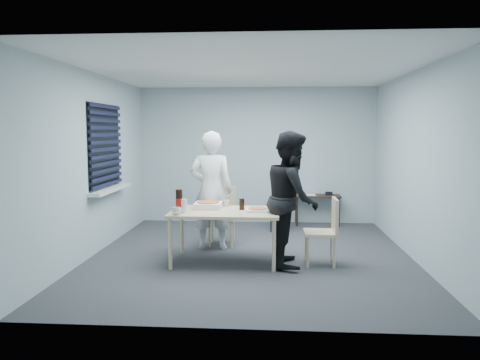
# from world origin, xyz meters

# --- Properties ---
(room) EXTENTS (5.00, 5.00, 5.00)m
(room) POSITION_xyz_m (-2.20, 0.40, 1.44)
(room) COLOR #303136
(room) RESTS_ON ground
(dining_table) EXTENTS (1.45, 0.92, 0.70)m
(dining_table) POSITION_xyz_m (-0.34, -0.35, 0.64)
(dining_table) COLOR beige
(dining_table) RESTS_ON ground
(chair_far) EXTENTS (0.42, 0.42, 0.89)m
(chair_far) POSITION_xyz_m (-0.49, 0.69, 0.51)
(chair_far) COLOR beige
(chair_far) RESTS_ON ground
(chair_right) EXTENTS (0.42, 0.42, 0.89)m
(chair_right) POSITION_xyz_m (1.02, -0.39, 0.51)
(chair_right) COLOR beige
(chair_right) RESTS_ON ground
(person_white) EXTENTS (0.65, 0.42, 1.77)m
(person_white) POSITION_xyz_m (-0.61, 0.37, 0.89)
(person_white) COLOR white
(person_white) RESTS_ON ground
(person_black) EXTENTS (0.47, 0.86, 1.77)m
(person_black) POSITION_xyz_m (0.55, -0.40, 0.89)
(person_black) COLOR black
(person_black) RESTS_ON ground
(side_table) EXTENTS (0.85, 0.38, 0.57)m
(side_table) POSITION_xyz_m (1.15, 2.28, 0.49)
(side_table) COLOR #36251B
(side_table) RESTS_ON ground
(stool) EXTENTS (0.36, 0.36, 0.49)m
(stool) POSITION_xyz_m (0.41, 1.72, 0.38)
(stool) COLOR black
(stool) RESTS_ON ground
(backpack) EXTENTS (0.28, 0.20, 0.39)m
(backpack) POSITION_xyz_m (0.41, 1.71, 0.68)
(backpack) COLOR #555A63
(backpack) RESTS_ON stool
(pizza_box_a) EXTENTS (0.37, 0.37, 0.09)m
(pizza_box_a) POSITION_xyz_m (-0.59, -0.16, 0.75)
(pizza_box_a) COLOR white
(pizza_box_a) RESTS_ON dining_table
(pizza_box_b) EXTENTS (0.30, 0.30, 0.04)m
(pizza_box_b) POSITION_xyz_m (0.10, -0.35, 0.72)
(pizza_box_b) COLOR white
(pizza_box_b) RESTS_ON dining_table
(mug_a) EXTENTS (0.17, 0.17, 0.10)m
(mug_a) POSITION_xyz_m (-0.92, -0.70, 0.75)
(mug_a) COLOR silver
(mug_a) RESTS_ON dining_table
(mug_b) EXTENTS (0.10, 0.10, 0.09)m
(mug_b) POSITION_xyz_m (-0.35, -0.00, 0.75)
(mug_b) COLOR silver
(mug_b) RESTS_ON dining_table
(cola_glass) EXTENTS (0.08, 0.08, 0.15)m
(cola_glass) POSITION_xyz_m (-0.12, -0.25, 0.78)
(cola_glass) COLOR black
(cola_glass) RESTS_ON dining_table
(soda_bottle) EXTENTS (0.09, 0.09, 0.30)m
(soda_bottle) POSITION_xyz_m (-0.93, -0.47, 0.85)
(soda_bottle) COLOR black
(soda_bottle) RESTS_ON dining_table
(plastic_cups) EXTENTS (0.09, 0.09, 0.18)m
(plastic_cups) POSITION_xyz_m (-0.85, -0.55, 0.79)
(plastic_cups) COLOR silver
(plastic_cups) RESTS_ON dining_table
(rubber_band) EXTENTS (0.06, 0.06, 0.00)m
(rubber_band) POSITION_xyz_m (-0.11, -0.63, 0.70)
(rubber_band) COLOR red
(rubber_band) RESTS_ON dining_table
(papers) EXTENTS (0.29, 0.35, 0.01)m
(papers) POSITION_xyz_m (1.00, 2.29, 0.57)
(papers) COLOR white
(papers) RESTS_ON side_table
(black_box) EXTENTS (0.14, 0.11, 0.05)m
(black_box) POSITION_xyz_m (1.37, 2.33, 0.60)
(black_box) COLOR black
(black_box) RESTS_ON side_table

